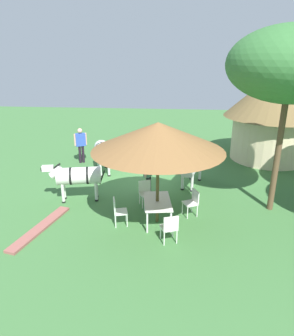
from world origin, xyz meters
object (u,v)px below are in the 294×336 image
(patio_chair_near_lawn, at_px, (170,227))
(acacia_tree_left_background, at_px, (291,65))
(patio_chair_east_end, at_px, (192,201))
(striped_lounge_chair, at_px, (173,161))
(zebra_by_umbrella, at_px, (192,163))
(shade_umbrella, at_px, (158,137))
(patio_chair_west_end, at_px, (145,191))
(standing_watcher, at_px, (81,142))
(patio_chair_near_hut, at_px, (118,210))
(patio_dining_table, at_px, (157,203))
(guest_beside_umbrella, at_px, (149,171))
(zebra_nearest_camera, at_px, (103,152))
(zebra_toward_hut, at_px, (77,176))
(thatched_hut, at_px, (273,111))

(patio_chair_near_lawn, distance_m, acacia_tree_left_background, 6.05)
(patio_chair_east_end, height_order, striped_lounge_chair, patio_chair_east_end)
(patio_chair_near_lawn, height_order, acacia_tree_left_background, acacia_tree_left_background)
(zebra_by_umbrella, bearing_deg, shade_umbrella, 86.51)
(patio_chair_west_end, relative_size, acacia_tree_left_background, 0.15)
(standing_watcher, bearing_deg, acacia_tree_left_background, 125.17)
(acacia_tree_left_background, bearing_deg, zebra_by_umbrella, -124.35)
(shade_umbrella, height_order, patio_chair_near_hut, shade_umbrella)
(patio_dining_table, distance_m, acacia_tree_left_background, 5.85)
(shade_umbrella, distance_m, guest_beside_umbrella, 2.63)
(zebra_by_umbrella, bearing_deg, zebra_nearest_camera, 1.82)
(shade_umbrella, relative_size, zebra_by_umbrella, 1.82)
(shade_umbrella, xyz_separation_m, zebra_nearest_camera, (-4.21, -2.71, -1.87))
(zebra_nearest_camera, relative_size, zebra_toward_hut, 0.93)
(thatched_hut, height_order, patio_chair_east_end, thatched_hut)
(standing_watcher, bearing_deg, striped_lounge_chair, 152.50)
(thatched_hut, distance_m, zebra_toward_hut, 10.13)
(patio_chair_near_lawn, relative_size, zebra_nearest_camera, 0.43)
(striped_lounge_chair, distance_m, zebra_nearest_camera, 3.46)
(acacia_tree_left_background, bearing_deg, zebra_nearest_camera, -114.31)
(zebra_nearest_camera, bearing_deg, standing_watcher, -60.31)
(patio_chair_east_end, distance_m, acacia_tree_left_background, 5.17)
(patio_chair_near_lawn, height_order, standing_watcher, standing_watcher)
(patio_dining_table, xyz_separation_m, guest_beside_umbrella, (-1.85, -0.44, 0.37))
(patio_chair_near_hut, bearing_deg, patio_chair_west_end, 139.11)
(thatched_hut, height_order, standing_watcher, thatched_hut)
(patio_chair_near_hut, bearing_deg, acacia_tree_left_background, 92.08)
(zebra_by_umbrella, bearing_deg, guest_beside_umbrella, 54.43)
(patio_chair_near_lawn, height_order, zebra_toward_hut, zebra_toward_hut)
(thatched_hut, height_order, acacia_tree_left_background, acacia_tree_left_background)
(thatched_hut, bearing_deg, zebra_nearest_camera, -71.09)
(patio_chair_near_lawn, bearing_deg, shade_umbrella, 90.00)
(zebra_nearest_camera, distance_m, zebra_by_umbrella, 4.09)
(patio_dining_table, relative_size, zebra_nearest_camera, 0.76)
(patio_chair_west_end, distance_m, acacia_tree_left_background, 6.17)
(zebra_nearest_camera, height_order, zebra_toward_hut, zebra_nearest_camera)
(patio_chair_near_hut, bearing_deg, patio_chair_near_lawn, 47.53)
(patio_chair_near_hut, relative_size, standing_watcher, 0.52)
(standing_watcher, distance_m, zebra_nearest_camera, 1.86)
(patio_chair_east_end, relative_size, zebra_by_umbrella, 0.41)
(striped_lounge_chair, distance_m, acacia_tree_left_background, 7.10)
(patio_chair_west_end, bearing_deg, zebra_by_umbrella, -154.98)
(zebra_nearest_camera, bearing_deg, striped_lounge_chair, -177.65)
(shade_umbrella, height_order, zebra_nearest_camera, shade_umbrella)
(patio_chair_near_lawn, bearing_deg, zebra_toward_hut, 124.03)
(striped_lounge_chair, relative_size, zebra_by_umbrella, 0.39)
(thatched_hut, relative_size, shade_umbrella, 1.18)
(standing_watcher, xyz_separation_m, zebra_by_umbrella, (2.39, 5.30, -0.08))
(zebra_nearest_camera, bearing_deg, zebra_toward_hut, 65.72)
(patio_chair_near_lawn, bearing_deg, thatched_hut, 39.45)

